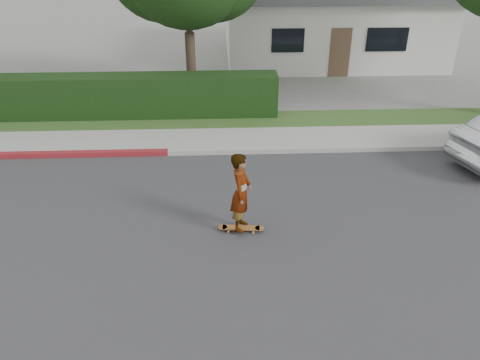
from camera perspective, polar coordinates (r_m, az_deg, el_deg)
The scene contains 9 objects.
ground at distance 10.46m, azimuth -16.26°, elevation -6.74°, with size 120.00×120.00×0.00m, color slate.
road at distance 10.46m, azimuth -16.26°, elevation -6.72°, with size 60.00×8.00×0.01m, color #2D2D30.
curb_far at distance 13.91m, azimuth -12.86°, elevation 3.22°, with size 60.00×0.20×0.15m, color #9E9E99.
sidewalk_far at distance 14.73m, azimuth -12.32°, elevation 4.65°, with size 60.00×1.60×0.12m, color gray.
planting_strip at distance 16.19m, azimuth -11.50°, elevation 6.89°, with size 60.00×1.60×0.10m, color #2D4C1E.
hedge at distance 17.24m, azimuth -21.48°, elevation 9.28°, with size 15.00×1.00×1.50m, color black.
house at distance 25.20m, azimuth 10.58°, elevation 19.39°, with size 10.60×8.60×4.30m.
skateboard at distance 10.19m, azimuth 0.13°, elevation -5.86°, with size 1.01×0.29×0.09m.
skateboarder at distance 9.71m, azimuth 0.13°, elevation -1.50°, with size 0.64×0.42×1.76m, color white.
Camera 1 is at (2.54, -8.32, 5.81)m, focal length 35.00 mm.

